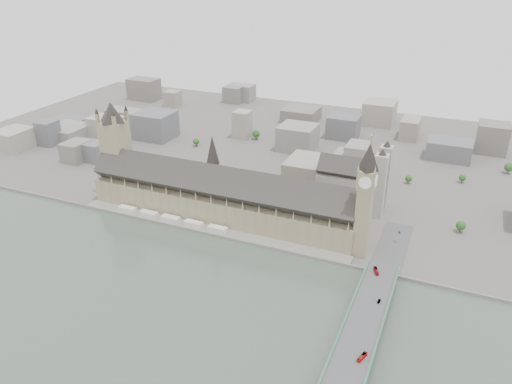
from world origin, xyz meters
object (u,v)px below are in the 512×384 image
at_px(westminster_bridge, 364,326).
at_px(red_bus_south, 362,357).
at_px(elizabeth_tower, 366,193).
at_px(car_approach, 400,233).
at_px(palace_of_westminster, 220,197).
at_px(car_silver, 379,301).
at_px(victoria_tower, 116,145).
at_px(westminster_abbey, 354,184).
at_px(red_bus_north, 376,271).

distance_m(westminster_bridge, red_bus_south, 36.63).
relative_size(elizabeth_tower, car_approach, 24.31).
relative_size(elizabeth_tower, red_bus_south, 11.42).
distance_m(palace_of_westminster, car_silver, 187.56).
bearing_deg(car_approach, elizabeth_tower, -152.28).
height_order(palace_of_westminster, westminster_bridge, palace_of_westminster).
bearing_deg(westminster_bridge, palace_of_westminster, 146.51).
relative_size(palace_of_westminster, red_bus_south, 28.14).
xyz_separation_m(victoria_tower, car_approach, (287.72, 13.62, -44.31)).
bearing_deg(victoria_tower, westminster_abbey, 16.50).
xyz_separation_m(palace_of_westminster, elizabeth_tower, (138.00, -11.70, 35.38)).
distance_m(westminster_bridge, car_silver, 24.57).
xyz_separation_m(red_bus_north, car_silver, (8.99, -35.67, -0.61)).
relative_size(westminster_bridge, car_approach, 73.51).
relative_size(victoria_tower, red_bus_south, 10.62).
relative_size(westminster_abbey, red_bus_south, 7.22).
distance_m(victoria_tower, car_silver, 306.27).
distance_m(westminster_abbey, car_approach, 79.19).
distance_m(victoria_tower, car_approach, 291.43).
bearing_deg(westminster_abbey, car_silver, -70.50).
relative_size(red_bus_south, car_silver, 2.05).
xyz_separation_m(palace_of_westminster, car_silver, (167.31, -83.95, -11.70)).
height_order(palace_of_westminster, westminster_abbey, westminster_abbey).
bearing_deg(palace_of_westminster, red_bus_north, -16.96).
bearing_deg(car_silver, westminster_bridge, -97.75).
bearing_deg(red_bus_south, red_bus_north, 114.13).
bearing_deg(red_bus_south, westminster_bridge, 118.05).
distance_m(elizabeth_tower, westminster_bridge, 111.81).
relative_size(westminster_bridge, car_silver, 70.76).
bearing_deg(victoria_tower, palace_of_westminster, -2.96).
relative_size(westminster_abbey, car_approach, 15.38).
bearing_deg(westminster_bridge, red_bus_south, -80.10).
bearing_deg(car_silver, red_bus_south, -84.02).
height_order(westminster_abbey, car_approach, westminster_abbey).
bearing_deg(westminster_bridge, westminster_abbey, 105.64).
bearing_deg(palace_of_westminster, westminster_bridge, -33.49).
distance_m(car_silver, car_approach, 103.88).
bearing_deg(victoria_tower, car_silver, -17.32).
distance_m(elizabeth_tower, car_silver, 91.08).
xyz_separation_m(victoria_tower, red_bus_south, (290.20, -149.03, -43.64)).
bearing_deg(westminster_abbey, elizabeth_tower, -72.71).
xyz_separation_m(westminster_bridge, red_bus_south, (6.20, -35.53, 6.44)).
distance_m(westminster_bridge, car_approach, 127.30).
distance_m(westminster_abbey, car_silver, 169.52).
relative_size(elizabeth_tower, westminster_bridge, 0.33).
distance_m(red_bus_south, car_silver, 58.79).
height_order(westminster_bridge, car_approach, car_approach).
bearing_deg(elizabeth_tower, car_silver, -67.92).
distance_m(palace_of_westminster, westminster_abbey, 134.09).
height_order(car_silver, car_approach, car_silver).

